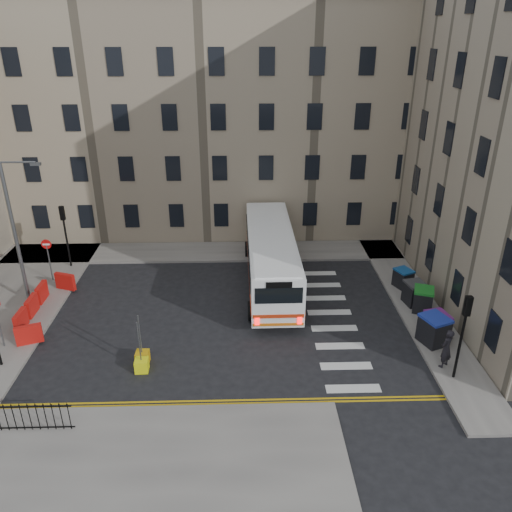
{
  "coord_description": "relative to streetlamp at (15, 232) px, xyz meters",
  "views": [
    {
      "loc": [
        -0.76,
        -23.21,
        14.38
      ],
      "look_at": [
        -0.03,
        1.47,
        3.0
      ],
      "focal_mm": 35.0,
      "sensor_mm": 36.0,
      "label": 1
    }
  ],
  "objects": [
    {
      "name": "wheelie_bin_d",
      "position": [
        21.86,
        -1.0,
        -3.53
      ],
      "size": [
        1.23,
        1.35,
        1.3
      ],
      "rotation": [
        0.0,
        0.0,
        0.19
      ],
      "color": "black",
      "rests_on": "pavement_east"
    },
    {
      "name": "bollard_yellow",
      "position": [
        7.49,
        -5.87,
        -4.04
      ],
      "size": [
        0.62,
        0.62,
        0.6
      ],
      "primitive_type": "cube",
      "rotation": [
        0.0,
        0.0,
        -0.03
      ],
      "color": "#CE980B",
      "rests_on": "ground"
    },
    {
      "name": "wheelie_bin_e",
      "position": [
        21.82,
        1.02,
        -3.62
      ],
      "size": [
        1.22,
        1.29,
        1.12
      ],
      "rotation": [
        0.0,
        0.0,
        0.42
      ],
      "color": "black",
      "rests_on": "pavement_east"
    },
    {
      "name": "no_entry_north",
      "position": [
        0.5,
        2.5,
        -2.26
      ],
      "size": [
        0.6,
        0.08,
        3.0
      ],
      "color": "#595B5E",
      "rests_on": "pavement_west"
    },
    {
      "name": "pedestrian",
      "position": [
        21.43,
        -6.71,
        -3.22
      ],
      "size": [
        0.84,
        0.8,
        1.93
      ],
      "primitive_type": "imported",
      "rotation": [
        0.0,
        0.0,
        3.81
      ],
      "color": "black",
      "rests_on": "pavement_east"
    },
    {
      "name": "streetlamp",
      "position": [
        0.0,
        0.0,
        0.0
      ],
      "size": [
        0.5,
        0.22,
        8.14
      ],
      "color": "#595B5E",
      "rests_on": "pavement_west"
    },
    {
      "name": "roadworks_barriers",
      "position": [
        1.16,
        -1.5,
        -3.69
      ],
      "size": [
        1.66,
        6.26,
        1.0
      ],
      "color": "red",
      "rests_on": "pavement_west"
    },
    {
      "name": "pavement_east",
      "position": [
        22.0,
        2.0,
        -4.26
      ],
      "size": [
        2.4,
        26.0,
        0.15
      ],
      "primitive_type": "cube",
      "color": "slate",
      "rests_on": "ground"
    },
    {
      "name": "wheelie_bin_b",
      "position": [
        21.93,
        -4.25,
        -3.55
      ],
      "size": [
        1.22,
        1.34,
        1.27
      ],
      "rotation": [
        0.0,
        0.0,
        0.22
      ],
      "color": "black",
      "rests_on": "pavement_east"
    },
    {
      "name": "wheelie_bin_a",
      "position": [
        21.57,
        -4.82,
        -3.46
      ],
      "size": [
        1.55,
        1.64,
        1.45
      ],
      "rotation": [
        0.0,
        0.0,
        0.38
      ],
      "color": "black",
      "rests_on": "pavement_east"
    },
    {
      "name": "bus",
      "position": [
        13.94,
        1.99,
        -2.48
      ],
      "size": [
        3.05,
        11.89,
        3.21
      ],
      "rotation": [
        0.0,
        0.0,
        0.01
      ],
      "color": "white",
      "rests_on": "ground"
    },
    {
      "name": "pavement_north",
      "position": [
        7.0,
        6.6,
        -4.26
      ],
      "size": [
        36.0,
        3.2,
        0.15
      ],
      "primitive_type": "cube",
      "color": "slate",
      "rests_on": "ground"
    },
    {
      "name": "traffic_light_east",
      "position": [
        21.6,
        -7.5,
        -1.47
      ],
      "size": [
        0.28,
        0.22,
        4.1
      ],
      "color": "black",
      "rests_on": "pavement_east"
    },
    {
      "name": "wheelie_bin_c",
      "position": [
        22.07,
        -1.73,
        -3.53
      ],
      "size": [
        1.37,
        1.46,
        1.31
      ],
      "rotation": [
        0.0,
        0.0,
        -0.34
      ],
      "color": "black",
      "rests_on": "pavement_east"
    },
    {
      "name": "pavement_sw",
      "position": [
        6.0,
        -12.0,
        -4.26
      ],
      "size": [
        20.0,
        6.0,
        0.15
      ],
      "primitive_type": "cube",
      "color": "slate",
      "rests_on": "ground"
    },
    {
      "name": "traffic_light_nw",
      "position": [
        1.0,
        4.5,
        -1.47
      ],
      "size": [
        0.28,
        0.22,
        4.1
      ],
      "color": "black",
      "rests_on": "pavement_west"
    },
    {
      "name": "ground",
      "position": [
        13.0,
        -2.0,
        -4.34
      ],
      "size": [
        120.0,
        120.0,
        0.0
      ],
      "primitive_type": "plane",
      "color": "black",
      "rests_on": "ground"
    },
    {
      "name": "pavement_west",
      "position": [
        -1.0,
        -1.0,
        -4.26
      ],
      "size": [
        6.0,
        22.0,
        0.15
      ],
      "primitive_type": "cube",
      "color": "slate",
      "rests_on": "ground"
    },
    {
      "name": "bollard_chevron",
      "position": [
        7.56,
        -6.45,
        -4.04
      ],
      "size": [
        0.62,
        0.62,
        0.6
      ],
      "primitive_type": "cube",
      "rotation": [
        0.0,
        0.0,
        0.04
      ],
      "color": "#ECF00E",
      "rests_on": "ground"
    },
    {
      "name": "terrace_north",
      "position": [
        6.0,
        13.5,
        4.28
      ],
      "size": [
        38.3,
        10.8,
        17.2
      ],
      "color": "tan",
      "rests_on": "ground"
    }
  ]
}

